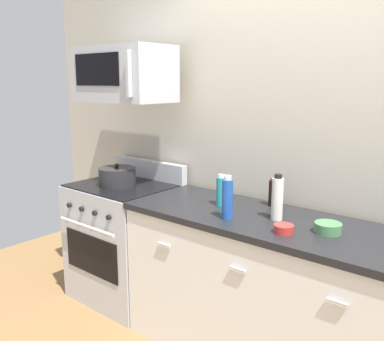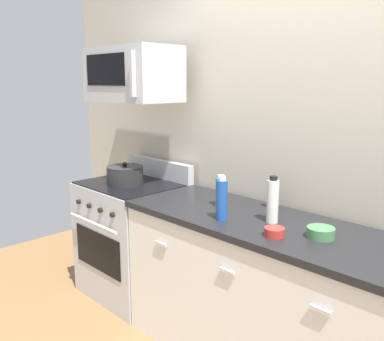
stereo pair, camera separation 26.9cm
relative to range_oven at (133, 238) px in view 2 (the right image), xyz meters
name	(u,v)px [view 2 (the right image)]	position (x,y,z in m)	size (l,w,h in m)	color
back_wall	(349,144)	(1.55, 0.41, 0.88)	(5.43, 0.10, 2.70)	beige
counter_unit	(302,312)	(1.55, 0.00, -0.01)	(2.34, 0.66, 0.92)	silver
range_oven	(133,238)	(0.00, 0.00, 0.00)	(0.76, 0.69, 1.07)	#B7BABF
microwave	(133,74)	(0.00, 0.04, 1.28)	(0.74, 0.44, 0.40)	#B7BABF
bottle_vinegar_white	(273,201)	(1.32, 0.01, 0.58)	(0.07, 0.07, 0.27)	silver
bottle_dish_soap	(221,192)	(0.90, 0.03, 0.55)	(0.06, 0.06, 0.20)	teal
bottle_soda_blue	(222,199)	(1.09, -0.16, 0.57)	(0.06, 0.06, 0.26)	#1E4CA5
bottle_soy_sauce_dark	(273,195)	(1.16, 0.24, 0.54)	(0.05, 0.05, 0.18)	black
bowl_green_glaze	(321,232)	(1.63, -0.02, 0.48)	(0.14, 0.14, 0.05)	#477A4C
bowl_red_small	(274,232)	(1.45, -0.16, 0.47)	(0.11, 0.11, 0.04)	#B72D28
stockpot	(125,175)	(0.00, -0.05, 0.52)	(0.28, 0.28, 0.17)	#262628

